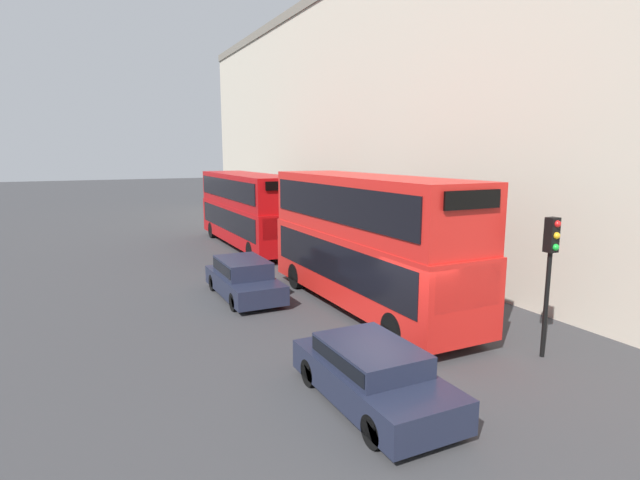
% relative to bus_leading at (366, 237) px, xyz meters
% --- Properties ---
extents(ground_plane, '(200.00, 200.00, 0.00)m').
position_rel_bus_leading_xyz_m(ground_plane, '(-1.60, -4.09, -2.53)').
color(ground_plane, '#38383A').
extents(building_facade, '(1.10, 80.00, 14.78)m').
position_rel_bus_leading_xyz_m(building_facade, '(5.40, -4.09, 5.16)').
color(building_facade, beige).
rests_on(building_facade, ground).
extents(bus_leading, '(2.59, 10.08, 4.61)m').
position_rel_bus_leading_xyz_m(bus_leading, '(0.00, 0.00, 0.00)').
color(bus_leading, red).
rests_on(bus_leading, ground).
extents(bus_second_in_queue, '(2.59, 11.05, 4.19)m').
position_rel_bus_leading_xyz_m(bus_second_in_queue, '(0.00, 12.97, -0.21)').
color(bus_second_in_queue, '#B20C0F').
rests_on(bus_second_in_queue, ground).
extents(car_dark_sedan, '(1.88, 4.32, 1.32)m').
position_rel_bus_leading_xyz_m(car_dark_sedan, '(-3.40, -5.87, -1.82)').
color(car_dark_sedan, '#1E2338').
rests_on(car_dark_sedan, ground).
extents(car_hatchback, '(1.82, 4.51, 1.44)m').
position_rel_bus_leading_xyz_m(car_hatchback, '(-3.40, 3.17, -1.77)').
color(car_hatchback, '#1E2338').
rests_on(car_hatchback, ground).
extents(traffic_light, '(0.30, 0.36, 3.74)m').
position_rel_bus_leading_xyz_m(traffic_light, '(2.02, -5.75, 0.17)').
color(traffic_light, black).
rests_on(traffic_light, ground).
extents(pedestrian, '(0.36, 0.36, 1.85)m').
position_rel_bus_leading_xyz_m(pedestrian, '(2.51, 0.11, -1.67)').
color(pedestrian, maroon).
rests_on(pedestrian, ground).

